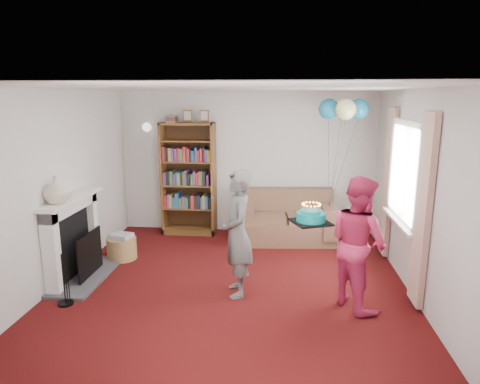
# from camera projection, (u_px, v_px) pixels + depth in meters

# --- Properties ---
(ground) EXTENTS (5.00, 5.00, 0.00)m
(ground) POSITION_uv_depth(u_px,v_px,m) (231.00, 290.00, 5.45)
(ground) COLOR #380A08
(ground) RESTS_ON ground
(wall_back) EXTENTS (4.50, 0.02, 2.50)m
(wall_back) POSITION_uv_depth(u_px,v_px,m) (247.00, 163.00, 7.61)
(wall_back) COLOR silver
(wall_back) RESTS_ON ground
(wall_left) EXTENTS (0.02, 5.00, 2.50)m
(wall_left) POSITION_uv_depth(u_px,v_px,m) (52.00, 190.00, 5.38)
(wall_left) COLOR silver
(wall_left) RESTS_ON ground
(wall_right) EXTENTS (0.02, 5.00, 2.50)m
(wall_right) POSITION_uv_depth(u_px,v_px,m) (423.00, 198.00, 4.96)
(wall_right) COLOR silver
(wall_right) RESTS_ON ground
(ceiling) EXTENTS (4.50, 5.00, 0.01)m
(ceiling) POSITION_uv_depth(u_px,v_px,m) (230.00, 88.00, 4.90)
(ceiling) COLOR white
(ceiling) RESTS_ON wall_back
(fireplace) EXTENTS (0.55, 1.80, 1.12)m
(fireplace) POSITION_uv_depth(u_px,v_px,m) (77.00, 241.00, 5.72)
(fireplace) COLOR #3F3F42
(fireplace) RESTS_ON ground
(window_bay) EXTENTS (0.14, 2.02, 2.20)m
(window_bay) POSITION_uv_depth(u_px,v_px,m) (404.00, 191.00, 5.56)
(window_bay) COLOR white
(window_bay) RESTS_ON ground
(wall_sconce) EXTENTS (0.16, 0.23, 0.16)m
(wall_sconce) POSITION_uv_depth(u_px,v_px,m) (147.00, 127.00, 7.49)
(wall_sconce) COLOR gold
(wall_sconce) RESTS_ON ground
(bookcase) EXTENTS (0.93, 0.42, 2.18)m
(bookcase) POSITION_uv_depth(u_px,v_px,m) (189.00, 180.00, 7.57)
(bookcase) COLOR #472B14
(bookcase) RESTS_ON ground
(sofa) EXTENTS (1.60, 0.85, 0.85)m
(sofa) POSITION_uv_depth(u_px,v_px,m) (286.00, 221.00, 7.32)
(sofa) COLOR brown
(sofa) RESTS_ON ground
(wicker_basket) EXTENTS (0.44, 0.44, 0.39)m
(wicker_basket) POSITION_uv_depth(u_px,v_px,m) (122.00, 247.00, 6.46)
(wicker_basket) COLOR #A27E4B
(wicker_basket) RESTS_ON ground
(person_striped) EXTENTS (0.49, 0.64, 1.56)m
(person_striped) POSITION_uv_depth(u_px,v_px,m) (237.00, 234.00, 5.18)
(person_striped) COLOR black
(person_striped) RESTS_ON ground
(person_magenta) EXTENTS (0.88, 0.95, 1.55)m
(person_magenta) POSITION_uv_depth(u_px,v_px,m) (358.00, 242.00, 4.89)
(person_magenta) COLOR #CE2958
(person_magenta) RESTS_ON ground
(birthday_cake) EXTENTS (0.39, 0.39, 0.22)m
(birthday_cake) POSITION_uv_depth(u_px,v_px,m) (311.00, 217.00, 4.76)
(birthday_cake) COLOR black
(birthday_cake) RESTS_ON ground
(balloons) EXTENTS (0.75, 0.75, 1.72)m
(balloons) POSITION_uv_depth(u_px,v_px,m) (344.00, 109.00, 6.43)
(balloons) COLOR #3F3F3F
(balloons) RESTS_ON ground
(mantel_vase) EXTENTS (0.36, 0.36, 0.34)m
(mantel_vase) POSITION_uv_depth(u_px,v_px,m) (56.00, 190.00, 5.22)
(mantel_vase) COLOR beige
(mantel_vase) RESTS_ON fireplace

